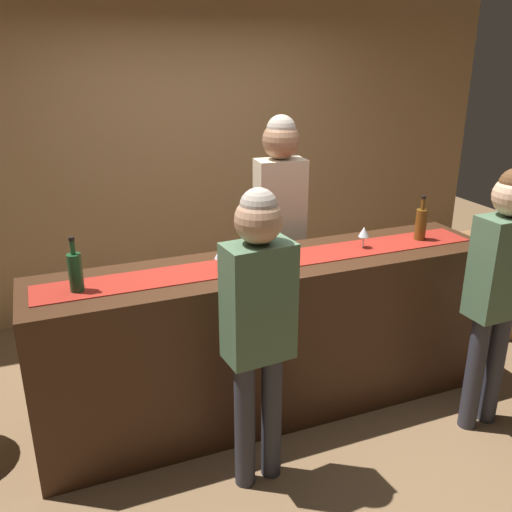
{
  "coord_description": "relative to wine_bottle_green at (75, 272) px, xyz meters",
  "views": [
    {
      "loc": [
        -1.25,
        -2.84,
        2.23
      ],
      "look_at": [
        -0.11,
        0.0,
        1.09
      ],
      "focal_mm": 38.87,
      "sensor_mm": 36.0,
      "label": 1
    }
  ],
  "objects": [
    {
      "name": "bar_counter",
      "position": [
        1.13,
        0.02,
        -0.63
      ],
      "size": [
        2.89,
        0.6,
        1.04
      ],
      "primitive_type": "cube",
      "color": "#3D2314",
      "rests_on": "ground"
    },
    {
      "name": "wine_bottle_amber",
      "position": [
        2.2,
        0.02,
        0.0
      ],
      "size": [
        0.07,
        0.07,
        0.3
      ],
      "color": "brown",
      "rests_on": "bar_counter"
    },
    {
      "name": "back_wall",
      "position": [
        1.13,
        1.92,
        0.3
      ],
      "size": [
        6.0,
        0.12,
        2.9
      ],
      "primitive_type": "cube",
      "color": "tan",
      "rests_on": "ground"
    },
    {
      "name": "wine_glass_near_customer",
      "position": [
        1.76,
        0.02,
        -0.01
      ],
      "size": [
        0.07,
        0.07,
        0.14
      ],
      "color": "silver",
      "rests_on": "bar_counter"
    },
    {
      "name": "customer_sipping",
      "position": [
        2.28,
        -0.62,
        -0.15
      ],
      "size": [
        0.35,
        0.23,
        1.63
      ],
      "rotation": [
        0.0,
        0.0,
        0.03
      ],
      "color": "#33333D",
      "rests_on": "ground"
    },
    {
      "name": "counter_runner_cloth",
      "position": [
        1.13,
        0.02,
        -0.11
      ],
      "size": [
        2.74,
        0.28,
        0.01
      ],
      "primitive_type": "cube",
      "color": "maroon",
      "rests_on": "bar_counter"
    },
    {
      "name": "round_side_table",
      "position": [
        3.33,
        0.45,
        -0.78
      ],
      "size": [
        0.68,
        0.68,
        0.74
      ],
      "primitive_type": "cylinder",
      "color": "#996B42",
      "rests_on": "ground"
    },
    {
      "name": "bartender",
      "position": [
        1.44,
        0.6,
        0.0
      ],
      "size": [
        0.36,
        0.26,
        1.83
      ],
      "rotation": [
        0.0,
        0.0,
        3.05
      ],
      "color": "#26262B",
      "rests_on": "ground"
    },
    {
      "name": "wine_glass_mid_counter",
      "position": [
        0.79,
        -0.01,
        -0.01
      ],
      "size": [
        0.07,
        0.07,
        0.14
      ],
      "color": "silver",
      "rests_on": "bar_counter"
    },
    {
      "name": "wine_bottle_green",
      "position": [
        0.0,
        0.0,
        0.0
      ],
      "size": [
        0.07,
        0.07,
        0.3
      ],
      "color": "#194723",
      "rests_on": "bar_counter"
    },
    {
      "name": "ground_plane",
      "position": [
        1.13,
        0.02,
        -1.15
      ],
      "size": [
        10.0,
        10.0,
        0.0
      ],
      "primitive_type": "plane",
      "color": "brown"
    },
    {
      "name": "customer_browsing",
      "position": [
        0.8,
        -0.55,
        -0.14
      ],
      "size": [
        0.36,
        0.23,
        1.64
      ],
      "rotation": [
        0.0,
        0.0,
        0.09
      ],
      "color": "#33333D",
      "rests_on": "ground"
    },
    {
      "name": "vase_on_side_table",
      "position": [
        3.35,
        0.45,
        -0.29
      ],
      "size": [
        0.13,
        0.13,
        0.24
      ],
      "primitive_type": "cylinder",
      "color": "slate",
      "rests_on": "round_side_table"
    }
  ]
}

